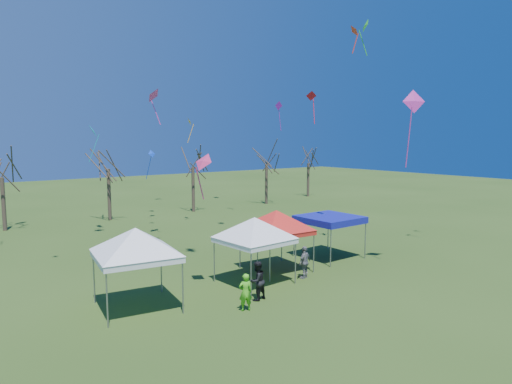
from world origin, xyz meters
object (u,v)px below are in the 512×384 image
Objects in this scene: tree_5 at (308,151)px; tent_white_mid at (255,222)px; tree_2 at (107,150)px; tree_3 at (193,151)px; tent_blue at (330,219)px; person_grey at (305,262)px; tree_1 at (1,158)px; tree_4 at (266,150)px; person_dark at (257,281)px; person_green at (245,292)px; tent_red at (276,214)px; tent_white_west at (135,233)px.

tent_white_mid is (-26.39, -24.08, -2.57)m from tree_5.
tree_5 is at bearing 3.70° from tree_2.
tent_blue is (-2.01, -20.81, -3.69)m from tree_3.
person_grey is (2.57, -0.98, -2.30)m from tent_white_mid.
tree_3 is at bearing -2.06° from tree_1.
tree_5 is at bearing 2.35° from tree_1.
tent_white_mid is (-18.02, -22.02, -2.89)m from tree_4.
person_dark is at bearing -93.99° from tree_2.
tent_blue is 8.89m from person_dark.
tree_3 reaches higher than person_green.
tree_3 is at bearing -97.38° from person_green.
tree_5 is 2.21× the size of tent_blue.
tent_white_west is at bearing -174.43° from tent_red.
tent_white_west reaches higher than tent_red.
person_grey is (8.74, -1.21, -2.45)m from tent_white_west.
tent_white_west is 2.83× the size of person_green.
tree_1 is 24.21m from tent_white_mid.
person_green is (-20.60, -24.83, -5.24)m from tree_4.
tree_1 is 26.11m from person_dark.
tree_1 is 0.92× the size of tree_2.
person_dark is at bearing -136.73° from tree_5.
tent_white_west reaches higher than tent_blue.
tent_blue is 10.25m from person_green.
tree_3 reaches higher than person_dark.
tree_2 is 23.28m from tent_white_west.
tree_2 is at bearing -79.50° from person_green.
tree_3 is 17.81m from tree_5.
person_dark reaches higher than person_green.
tree_1 is 22.65m from tent_white_west.
tree_5 is 40.44m from tent_white_west.
tree_3 is at bearing 179.74° from tree_4.
tree_5 is at bearing 13.85° from tree_4.
tent_red is (8.46, 0.82, -0.14)m from tent_white_west.
tree_1 is 1.69× the size of tent_red.
tree_4 is (26.12, -0.65, 0.27)m from tree_1.
person_dark is at bearing -123.96° from tent_white_mid.
person_grey is at bearing -82.26° from tent_red.
tree_1 is 4.18× the size of person_dark.
tree_3 is 4.86× the size of person_green.
tent_blue is (6.70, 1.25, -0.78)m from tent_white_mid.
tent_white_west is at bearing 177.87° from tent_white_mid.
tree_1 reaches higher than tent_blue.
tree_2 is 1.78× the size of tent_white_west.
tree_1 is 1.64× the size of tent_white_west.
tree_1 is 34.52m from tree_5.
tent_white_west is 12.94m from tent_blue.
tent_red is at bearing -98.19° from person_grey.
tree_4 is 8.62m from tree_5.
tree_2 is 21.66m from tent_red.
tree_3 is at bearing 84.50° from tent_blue.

